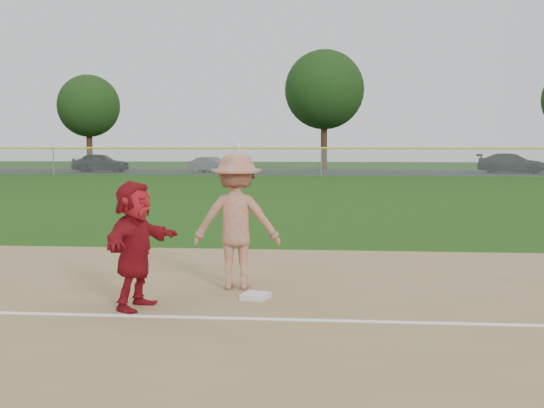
# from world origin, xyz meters

# --- Properties ---
(ground) EXTENTS (160.00, 160.00, 0.00)m
(ground) POSITION_xyz_m (0.00, 0.00, 0.00)
(ground) COLOR #1A440D
(ground) RESTS_ON ground
(foul_line) EXTENTS (60.00, 0.10, 0.01)m
(foul_line) POSITION_xyz_m (0.00, -0.80, 0.03)
(foul_line) COLOR white
(foul_line) RESTS_ON infield_dirt
(parking_asphalt) EXTENTS (120.00, 10.00, 0.01)m
(parking_asphalt) POSITION_xyz_m (0.00, 46.00, 0.01)
(parking_asphalt) COLOR black
(parking_asphalt) RESTS_ON ground
(first_base) EXTENTS (0.44, 0.44, 0.08)m
(first_base) POSITION_xyz_m (-0.13, 0.35, 0.06)
(first_base) COLOR silver
(first_base) RESTS_ON infield_dirt
(base_runner) EXTENTS (0.92, 1.70, 1.75)m
(base_runner) POSITION_xyz_m (-1.70, -0.35, 0.89)
(base_runner) COLOR maroon
(base_runner) RESTS_ON infield_dirt
(car_left) EXTENTS (4.59, 1.94, 1.55)m
(car_left) POSITION_xyz_m (-18.05, 44.81, 0.78)
(car_left) COLOR black
(car_left) RESTS_ON parking_asphalt
(car_mid) EXTENTS (3.98, 2.64, 1.24)m
(car_mid) POSITION_xyz_m (-8.94, 45.17, 0.63)
(car_mid) COLOR #575A5F
(car_mid) RESTS_ON parking_asphalt
(car_right) EXTENTS (5.74, 3.59, 1.55)m
(car_right) POSITION_xyz_m (14.85, 45.67, 0.78)
(car_right) COLOR black
(car_right) RESTS_ON parking_asphalt
(first_base_play) EXTENTS (1.37, 1.01, 2.25)m
(first_base_play) POSITION_xyz_m (-0.51, 1.07, 1.07)
(first_base_play) COLOR #959597
(first_base_play) RESTS_ON infield_dirt
(outfield_fence) EXTENTS (110.00, 0.12, 110.00)m
(outfield_fence) POSITION_xyz_m (0.00, 40.00, 1.96)
(outfield_fence) COLOR #999EA0
(outfield_fence) RESTS_ON ground
(tree_1) EXTENTS (5.80, 5.80, 8.75)m
(tree_1) POSITION_xyz_m (-22.00, 53.00, 5.83)
(tree_1) COLOR #371E14
(tree_1) RESTS_ON ground
(tree_2) EXTENTS (7.00, 7.00, 10.58)m
(tree_2) POSITION_xyz_m (0.00, 51.50, 7.06)
(tree_2) COLOR #322112
(tree_2) RESTS_ON ground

